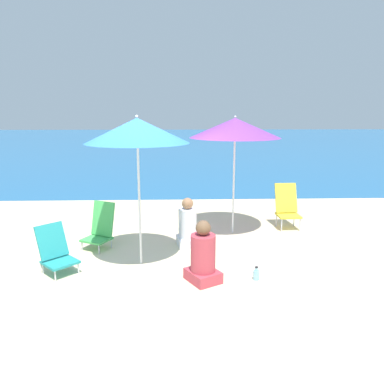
{
  "coord_description": "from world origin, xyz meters",
  "views": [
    {
      "loc": [
        0.67,
        -5.34,
        2.39
      ],
      "look_at": [
        0.89,
        1.06,
        1.0
      ],
      "focal_mm": 35.0,
      "sensor_mm": 36.0,
      "label": 1
    }
  ],
  "objects_px": {
    "person_seated_far": "(203,257)",
    "water_bottle": "(256,275)",
    "beach_chair_green": "(100,227)",
    "beach_umbrella_blue": "(137,131)",
    "beach_chair_teal": "(56,251)",
    "beach_chair_yellow": "(287,205)",
    "beach_umbrella_purple": "(235,128)",
    "person_seated_near": "(188,226)"
  },
  "relations": [
    {
      "from": "water_bottle",
      "to": "beach_umbrella_blue",
      "type": "bearing_deg",
      "value": 158.91
    },
    {
      "from": "beach_umbrella_purple",
      "to": "water_bottle",
      "type": "bearing_deg",
      "value": -88.98
    },
    {
      "from": "beach_umbrella_blue",
      "to": "water_bottle",
      "type": "distance_m",
      "value": 2.74
    },
    {
      "from": "beach_umbrella_blue",
      "to": "beach_chair_teal",
      "type": "bearing_deg",
      "value": -167.96
    },
    {
      "from": "beach_chair_yellow",
      "to": "water_bottle",
      "type": "xyz_separation_m",
      "value": [
        -1.14,
        -2.5,
        -0.38
      ]
    },
    {
      "from": "person_seated_far",
      "to": "beach_umbrella_blue",
      "type": "bearing_deg",
      "value": 114.85
    },
    {
      "from": "beach_umbrella_purple",
      "to": "water_bottle",
      "type": "relative_size",
      "value": 11.46
    },
    {
      "from": "beach_chair_green",
      "to": "water_bottle",
      "type": "bearing_deg",
      "value": -1.88
    },
    {
      "from": "beach_chair_green",
      "to": "person_seated_far",
      "type": "height_order",
      "value": "person_seated_far"
    },
    {
      "from": "beach_chair_teal",
      "to": "person_seated_far",
      "type": "height_order",
      "value": "person_seated_far"
    },
    {
      "from": "beach_chair_teal",
      "to": "beach_umbrella_purple",
      "type": "bearing_deg",
      "value": -13.73
    },
    {
      "from": "beach_chair_teal",
      "to": "beach_chair_green",
      "type": "relative_size",
      "value": 0.89
    },
    {
      "from": "beach_chair_green",
      "to": "beach_umbrella_blue",
      "type": "bearing_deg",
      "value": -16.43
    },
    {
      "from": "person_seated_near",
      "to": "water_bottle",
      "type": "relative_size",
      "value": 4.41
    },
    {
      "from": "person_seated_far",
      "to": "water_bottle",
      "type": "relative_size",
      "value": 4.49
    },
    {
      "from": "beach_chair_teal",
      "to": "water_bottle",
      "type": "relative_size",
      "value": 3.57
    },
    {
      "from": "beach_umbrella_blue",
      "to": "water_bottle",
      "type": "bearing_deg",
      "value": -21.09
    },
    {
      "from": "beach_umbrella_purple",
      "to": "beach_chair_yellow",
      "type": "bearing_deg",
      "value": 16.14
    },
    {
      "from": "beach_umbrella_purple",
      "to": "beach_chair_green",
      "type": "relative_size",
      "value": 2.84
    },
    {
      "from": "beach_chair_yellow",
      "to": "water_bottle",
      "type": "height_order",
      "value": "beach_chair_yellow"
    },
    {
      "from": "beach_umbrella_blue",
      "to": "beach_chair_teal",
      "type": "distance_m",
      "value": 2.18
    },
    {
      "from": "beach_chair_green",
      "to": "person_seated_far",
      "type": "relative_size",
      "value": 0.9
    },
    {
      "from": "beach_chair_teal",
      "to": "beach_chair_green",
      "type": "xyz_separation_m",
      "value": [
        0.46,
        1.03,
        0.04
      ]
    },
    {
      "from": "beach_umbrella_blue",
      "to": "beach_chair_green",
      "type": "xyz_separation_m",
      "value": [
        -0.79,
        0.77,
        -1.73
      ]
    },
    {
      "from": "beach_chair_yellow",
      "to": "person_seated_far",
      "type": "xyz_separation_m",
      "value": [
        -1.91,
        -2.51,
        -0.1
      ]
    },
    {
      "from": "beach_umbrella_purple",
      "to": "beach_chair_teal",
      "type": "distance_m",
      "value": 3.84
    },
    {
      "from": "beach_chair_teal",
      "to": "person_seated_far",
      "type": "xyz_separation_m",
      "value": [
        2.2,
        -0.41,
        0.04
      ]
    },
    {
      "from": "beach_chair_yellow",
      "to": "beach_chair_green",
      "type": "xyz_separation_m",
      "value": [
        -3.65,
        -1.07,
        -0.09
      ]
    },
    {
      "from": "beach_umbrella_purple",
      "to": "beach_chair_yellow",
      "type": "xyz_separation_m",
      "value": [
        1.18,
        0.34,
        -1.61
      ]
    },
    {
      "from": "person_seated_far",
      "to": "water_bottle",
      "type": "height_order",
      "value": "person_seated_far"
    },
    {
      "from": "beach_umbrella_blue",
      "to": "beach_chair_yellow",
      "type": "height_order",
      "value": "beach_umbrella_blue"
    },
    {
      "from": "person_seated_far",
      "to": "water_bottle",
      "type": "bearing_deg",
      "value": -28.85
    },
    {
      "from": "person_seated_far",
      "to": "water_bottle",
      "type": "distance_m",
      "value": 0.82
    },
    {
      "from": "beach_umbrella_blue",
      "to": "beach_umbrella_purple",
      "type": "bearing_deg",
      "value": 41.6
    },
    {
      "from": "water_bottle",
      "to": "beach_umbrella_purple",
      "type": "bearing_deg",
      "value": 91.02
    },
    {
      "from": "beach_umbrella_purple",
      "to": "beach_chair_yellow",
      "type": "relative_size",
      "value": 2.55
    },
    {
      "from": "beach_chair_yellow",
      "to": "person_seated_near",
      "type": "relative_size",
      "value": 1.02
    },
    {
      "from": "beach_chair_green",
      "to": "water_bottle",
      "type": "height_order",
      "value": "beach_chair_green"
    },
    {
      "from": "person_seated_near",
      "to": "person_seated_far",
      "type": "distance_m",
      "value": 1.47
    },
    {
      "from": "beach_umbrella_blue",
      "to": "person_seated_near",
      "type": "bearing_deg",
      "value": 45.57
    },
    {
      "from": "water_bottle",
      "to": "beach_chair_yellow",
      "type": "bearing_deg",
      "value": 65.48
    },
    {
      "from": "person_seated_near",
      "to": "beach_chair_green",
      "type": "bearing_deg",
      "value": 171.2
    }
  ]
}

